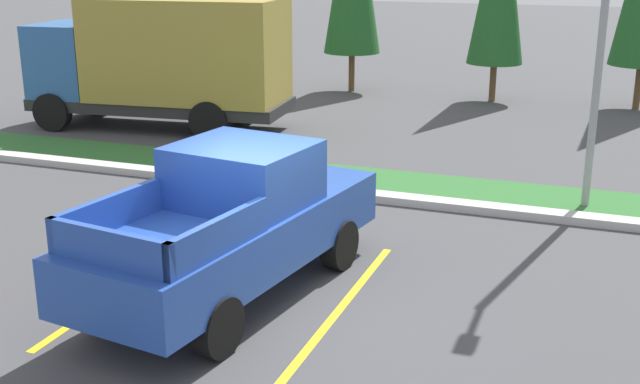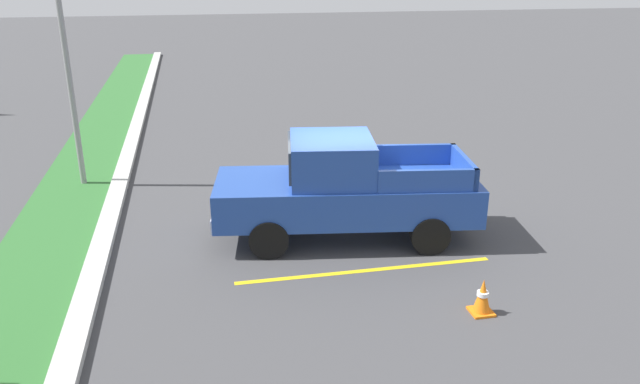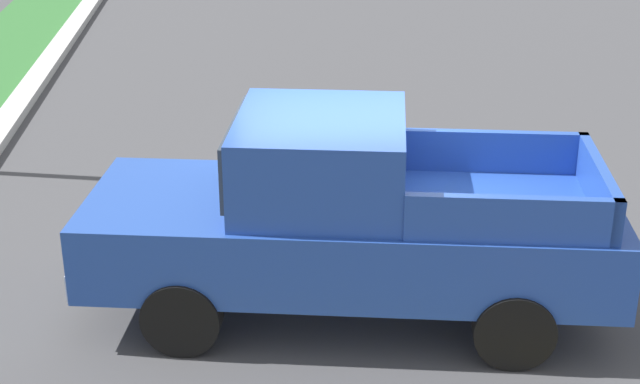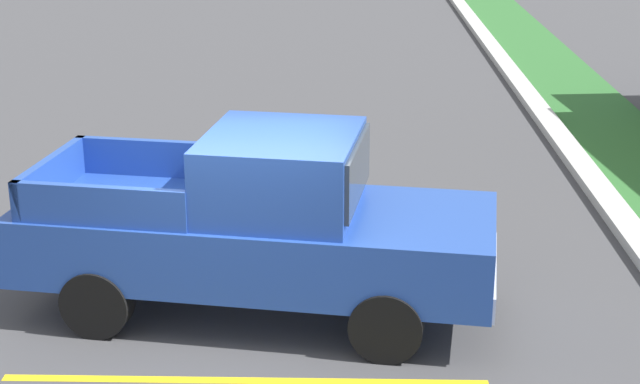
{
  "view_description": "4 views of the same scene",
  "coord_description": "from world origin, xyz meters",
  "views": [
    {
      "loc": [
        4.13,
        -9.12,
        4.69
      ],
      "look_at": [
        -0.24,
        2.62,
        0.82
      ],
      "focal_mm": 45.04,
      "sensor_mm": 36.0,
      "label": 1
    },
    {
      "loc": [
        -11.83,
        3.02,
        5.28
      ],
      "look_at": [
        -0.69,
        0.7,
        1.05
      ],
      "focal_mm": 34.53,
      "sensor_mm": 36.0,
      "label": 2
    },
    {
      "loc": [
        -9.0,
        1.08,
        4.96
      ],
      "look_at": [
        0.31,
        0.39,
        0.95
      ],
      "focal_mm": 52.92,
      "sensor_mm": 36.0,
      "label": 3
    },
    {
      "loc": [
        9.38,
        1.09,
        4.94
      ],
      "look_at": [
        -0.48,
        0.86,
        1.48
      ],
      "focal_mm": 54.81,
      "sensor_mm": 36.0,
      "label": 4
    }
  ],
  "objects": [
    {
      "name": "parking_line_far",
      "position": [
        0.94,
        0.15,
        0.0
      ],
      "size": [
        0.12,
        4.8,
        0.01
      ],
      "primitive_type": "cube",
      "color": "yellow",
      "rests_on": "ground"
    },
    {
      "name": "parking_line_near",
      "position": [
        -2.16,
        0.15,
        0.0
      ],
      "size": [
        0.12,
        4.8,
        0.01
      ],
      "primitive_type": "cube",
      "color": "yellow",
      "rests_on": "ground"
    },
    {
      "name": "pickup_truck_main",
      "position": [
        -0.6,
        0.2,
        1.04
      ],
      "size": [
        2.65,
        5.45,
        2.1
      ],
      "color": "black",
      "rests_on": "ground"
    },
    {
      "name": "grass_median",
      "position": [
        0.0,
        6.1,
        0.03
      ],
      "size": [
        56.0,
        1.8,
        0.06
      ],
      "primitive_type": "cube",
      "color": "#2D662D",
      "rests_on": "ground"
    },
    {
      "name": "ground_plane",
      "position": [
        0.0,
        0.0,
        0.0
      ],
      "size": [
        120.0,
        120.0,
        0.0
      ],
      "primitive_type": "plane",
      "color": "#424244"
    },
    {
      "name": "curb_strip",
      "position": [
        0.0,
        5.0,
        0.07
      ],
      "size": [
        56.0,
        0.4,
        0.15
      ],
      "primitive_type": "cube",
      "color": "#B2B2AD",
      "rests_on": "ground"
    },
    {
      "name": "cargo_truck_distant",
      "position": [
        -7.06,
        9.2,
        1.85
      ],
      "size": [
        7.0,
        3.1,
        3.4
      ],
      "color": "black",
      "rests_on": "ground"
    },
    {
      "name": "street_light",
      "position": [
        3.8,
        5.73,
        3.55
      ],
      "size": [
        0.24,
        1.49,
        6.03
      ],
      "color": "gray",
      "rests_on": "ground"
    }
  ]
}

